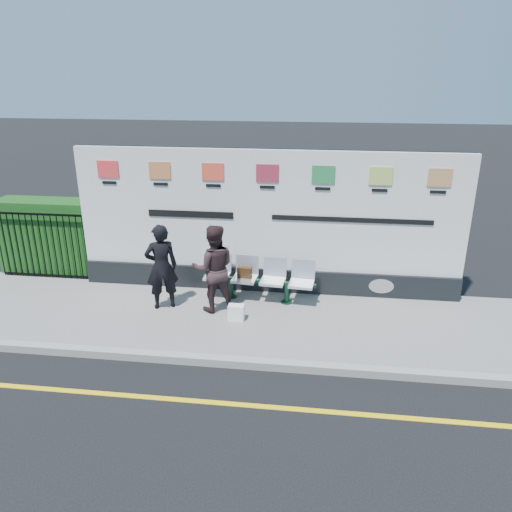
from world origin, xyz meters
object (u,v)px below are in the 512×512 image
(woman_right, at_px, (214,268))
(bench, at_px, (259,289))
(billboard, at_px, (267,232))
(woman_left, at_px, (161,267))

(woman_right, bearing_deg, bench, -161.94)
(billboard, relative_size, woman_right, 4.56)
(billboard, distance_m, woman_left, 2.29)
(bench, relative_size, woman_left, 1.29)
(billboard, xyz_separation_m, woman_left, (-1.96, -1.11, -0.43))
(woman_left, bearing_deg, billboard, -174.27)
(billboard, relative_size, bench, 3.57)
(bench, relative_size, woman_right, 1.28)
(bench, height_order, woman_right, woman_right)
(billboard, height_order, woman_right, billboard)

